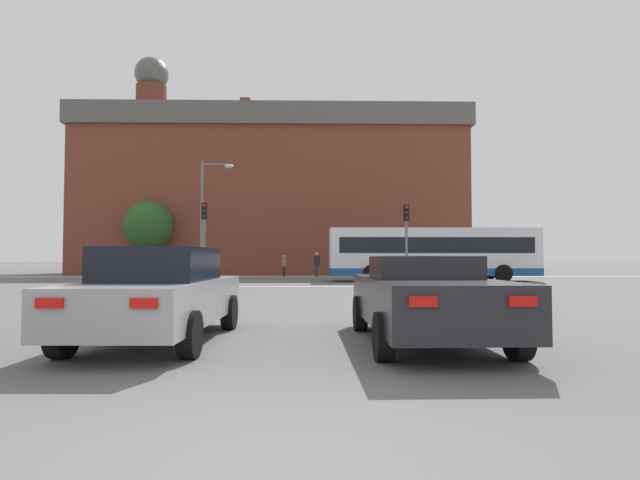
{
  "coord_description": "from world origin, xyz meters",
  "views": [
    {
      "loc": [
        0.38,
        -3.02,
        1.33
      ],
      "look_at": [
        0.93,
        25.28,
        2.39
      ],
      "focal_mm": 28.0,
      "sensor_mm": 36.0,
      "label": 1
    }
  ],
  "objects_px": {
    "traffic_light_near_right": "(406,231)",
    "pedestrian_walking_east": "(441,263)",
    "pedestrian_walking_west": "(284,264)",
    "pedestrian_waiting": "(317,262)",
    "bus_crossing_lead": "(432,253)",
    "traffic_light_near_left": "(204,230)",
    "car_roadster_right": "(425,298)",
    "street_lamp_junction": "(207,209)",
    "car_saloon_left": "(160,294)"
  },
  "relations": [
    {
      "from": "pedestrian_walking_east",
      "to": "pedestrian_walking_west",
      "type": "relative_size",
      "value": 1.07
    },
    {
      "from": "traffic_light_near_right",
      "to": "pedestrian_walking_east",
      "type": "bearing_deg",
      "value": 67.74
    },
    {
      "from": "traffic_light_near_right",
      "to": "traffic_light_near_left",
      "type": "xyz_separation_m",
      "value": [
        -9.9,
        0.11,
        0.04
      ]
    },
    {
      "from": "traffic_light_near_left",
      "to": "pedestrian_walking_east",
      "type": "height_order",
      "value": "traffic_light_near_left"
    },
    {
      "from": "traffic_light_near_right",
      "to": "pedestrian_waiting",
      "type": "relative_size",
      "value": 2.21
    },
    {
      "from": "car_roadster_right",
      "to": "traffic_light_near_right",
      "type": "height_order",
      "value": "traffic_light_near_right"
    },
    {
      "from": "pedestrian_walking_east",
      "to": "bus_crossing_lead",
      "type": "bearing_deg",
      "value": 177.26
    },
    {
      "from": "bus_crossing_lead",
      "to": "pedestrian_walking_west",
      "type": "relative_size",
      "value": 7.58
    },
    {
      "from": "car_saloon_left",
      "to": "traffic_light_near_right",
      "type": "height_order",
      "value": "traffic_light_near_right"
    },
    {
      "from": "car_saloon_left",
      "to": "pedestrian_walking_west",
      "type": "xyz_separation_m",
      "value": [
        0.46,
        28.65,
        0.16
      ]
    },
    {
      "from": "traffic_light_near_left",
      "to": "traffic_light_near_right",
      "type": "bearing_deg",
      "value": -0.66
    },
    {
      "from": "car_saloon_left",
      "to": "car_roadster_right",
      "type": "distance_m",
      "value": 4.24
    },
    {
      "from": "pedestrian_walking_east",
      "to": "pedestrian_walking_west",
      "type": "distance_m",
      "value": 11.5
    },
    {
      "from": "car_roadster_right",
      "to": "traffic_light_near_right",
      "type": "xyz_separation_m",
      "value": [
        2.9,
        16.41,
        1.99
      ]
    },
    {
      "from": "car_roadster_right",
      "to": "bus_crossing_lead",
      "type": "height_order",
      "value": "bus_crossing_lead"
    },
    {
      "from": "car_saloon_left",
      "to": "traffic_light_near_left",
      "type": "distance_m",
      "value": 16.65
    },
    {
      "from": "bus_crossing_lead",
      "to": "street_lamp_junction",
      "type": "distance_m",
      "value": 13.22
    },
    {
      "from": "car_roadster_right",
      "to": "pedestrian_waiting",
      "type": "relative_size",
      "value": 2.49
    },
    {
      "from": "bus_crossing_lead",
      "to": "street_lamp_junction",
      "type": "relative_size",
      "value": 1.83
    },
    {
      "from": "street_lamp_junction",
      "to": "pedestrian_waiting",
      "type": "relative_size",
      "value": 3.69
    },
    {
      "from": "street_lamp_junction",
      "to": "car_saloon_left",
      "type": "bearing_deg",
      "value": -80.5
    },
    {
      "from": "traffic_light_near_left",
      "to": "bus_crossing_lead",
      "type": "bearing_deg",
      "value": 21.83
    },
    {
      "from": "bus_crossing_lead",
      "to": "traffic_light_near_right",
      "type": "bearing_deg",
      "value": 153.84
    },
    {
      "from": "traffic_light_near_right",
      "to": "traffic_light_near_left",
      "type": "bearing_deg",
      "value": 179.34
    },
    {
      "from": "pedestrian_waiting",
      "to": "street_lamp_junction",
      "type": "bearing_deg",
      "value": 89.28
    },
    {
      "from": "pedestrian_waiting",
      "to": "pedestrian_walking_west",
      "type": "xyz_separation_m",
      "value": [
        -2.43,
        0.42,
        -0.14
      ]
    },
    {
      "from": "traffic_light_near_right",
      "to": "street_lamp_junction",
      "type": "height_order",
      "value": "street_lamp_junction"
    },
    {
      "from": "pedestrian_waiting",
      "to": "car_saloon_left",
      "type": "bearing_deg",
      "value": 117.17
    },
    {
      "from": "pedestrian_walking_west",
      "to": "pedestrian_waiting",
      "type": "bearing_deg",
      "value": -116.23
    },
    {
      "from": "traffic_light_near_left",
      "to": "pedestrian_walking_east",
      "type": "bearing_deg",
      "value": 38.39
    },
    {
      "from": "car_saloon_left",
      "to": "traffic_light_near_left",
      "type": "bearing_deg",
      "value": 101.22
    },
    {
      "from": "bus_crossing_lead",
      "to": "traffic_light_near_right",
      "type": "xyz_separation_m",
      "value": [
        -2.5,
        -5.08,
        1.03
      ]
    },
    {
      "from": "car_roadster_right",
      "to": "pedestrian_waiting",
      "type": "bearing_deg",
      "value": 92.09
    },
    {
      "from": "pedestrian_walking_west",
      "to": "traffic_light_near_right",
      "type": "bearing_deg",
      "value": -168.36
    },
    {
      "from": "traffic_light_near_left",
      "to": "street_lamp_junction",
      "type": "relative_size",
      "value": 0.61
    },
    {
      "from": "traffic_light_near_right",
      "to": "pedestrian_walking_east",
      "type": "height_order",
      "value": "traffic_light_near_right"
    },
    {
      "from": "car_roadster_right",
      "to": "traffic_light_near_left",
      "type": "height_order",
      "value": "traffic_light_near_left"
    },
    {
      "from": "pedestrian_waiting",
      "to": "pedestrian_walking_west",
      "type": "height_order",
      "value": "pedestrian_waiting"
    },
    {
      "from": "car_roadster_right",
      "to": "pedestrian_waiting",
      "type": "xyz_separation_m",
      "value": [
        -1.34,
        28.46,
        0.36
      ]
    },
    {
      "from": "car_roadster_right",
      "to": "bus_crossing_lead",
      "type": "relative_size",
      "value": 0.37
    },
    {
      "from": "bus_crossing_lead",
      "to": "traffic_light_near_left",
      "type": "height_order",
      "value": "traffic_light_near_left"
    },
    {
      "from": "bus_crossing_lead",
      "to": "traffic_light_near_left",
      "type": "bearing_deg",
      "value": 111.83
    },
    {
      "from": "traffic_light_near_right",
      "to": "pedestrian_waiting",
      "type": "distance_m",
      "value": 12.87
    },
    {
      "from": "car_roadster_right",
      "to": "pedestrian_walking_west",
      "type": "relative_size",
      "value": 2.81
    },
    {
      "from": "pedestrian_walking_west",
      "to": "street_lamp_junction",
      "type": "bearing_deg",
      "value": 142.49
    },
    {
      "from": "pedestrian_walking_east",
      "to": "pedestrian_walking_west",
      "type": "height_order",
      "value": "pedestrian_walking_east"
    },
    {
      "from": "bus_crossing_lead",
      "to": "pedestrian_walking_west",
      "type": "height_order",
      "value": "bus_crossing_lead"
    },
    {
      "from": "car_saloon_left",
      "to": "street_lamp_junction",
      "type": "distance_m",
      "value": 19.66
    },
    {
      "from": "car_roadster_right",
      "to": "pedestrian_waiting",
      "type": "height_order",
      "value": "pedestrian_waiting"
    },
    {
      "from": "pedestrian_walking_east",
      "to": "pedestrian_waiting",
      "type": "bearing_deg",
      "value": 104.72
    }
  ]
}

